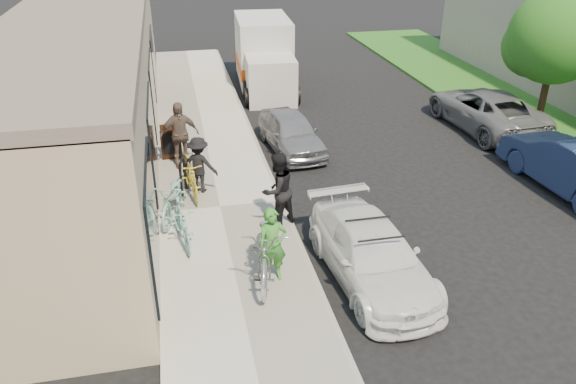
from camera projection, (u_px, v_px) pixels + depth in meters
ground at (331, 270)px, 11.68m from camera, size 120.00×120.00×0.00m
sidewalk at (220, 209)px, 13.89m from camera, size 3.00×34.00×0.15m
curb at (282, 203)px, 14.18m from camera, size 0.12×34.00×0.13m
storefront at (91, 81)px, 16.70m from camera, size 3.60×20.00×4.22m
bike_rack at (183, 173)px, 14.16m from camera, size 0.18×0.70×0.99m
sandwich_board at (171, 143)px, 16.26m from camera, size 0.59×0.60×0.96m
sedan_white at (371, 254)px, 11.18m from camera, size 1.96×4.17×1.22m
sedan_silver at (291, 132)px, 17.15m from camera, size 1.75×3.61×1.19m
moving_truck at (264, 57)px, 23.05m from camera, size 2.42×5.66×2.72m
far_car_blue at (574, 164)px, 14.66m from camera, size 1.83×4.59×1.48m
far_car_gray at (486, 109)px, 18.86m from camera, size 2.49×4.95×1.34m
median_tree at (554, 40)px, 17.50m from camera, size 2.96×2.96×4.53m
tandem_bike at (267, 246)px, 11.04m from camera, size 1.36×2.58×1.29m
woman_rider at (272, 245)px, 10.83m from camera, size 0.59×0.41×1.56m
man_standing at (278, 190)px, 12.70m from camera, size 1.08×1.02×1.77m
cruiser_bike_a at (182, 223)px, 12.12m from camera, size 0.72×1.71×1.00m
cruiser_bike_b at (173, 198)px, 13.17m from camera, size 1.16×2.04×1.01m
cruiser_bike_c at (191, 177)px, 14.14m from camera, size 0.70×1.75×1.02m
bystander_a at (199, 165)px, 14.28m from camera, size 1.10×0.90×1.48m
bystander_b at (179, 135)px, 15.59m from camera, size 1.18×0.68×1.88m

